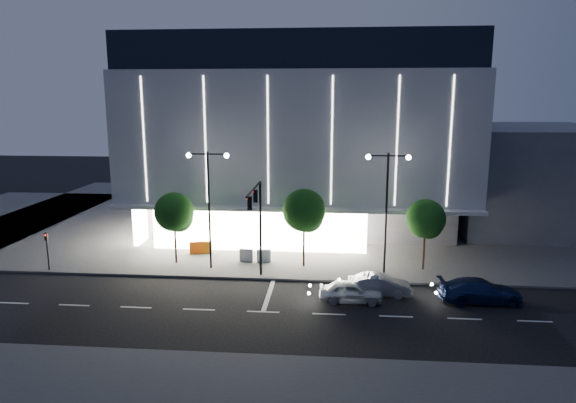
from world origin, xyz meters
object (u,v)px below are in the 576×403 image
at_px(barrier_b, 246,255).
at_px(street_lamp_east, 387,195).
at_px(tree_mid, 304,213).
at_px(car_second, 379,285).
at_px(ped_signal_far, 47,247).
at_px(traffic_mast, 257,214).
at_px(barrier_c, 205,247).
at_px(tree_left, 175,214).
at_px(barrier_a, 196,248).
at_px(street_lamp_west, 209,193).
at_px(car_lead, 351,291).
at_px(car_third, 480,291).
at_px(barrier_d, 264,256).
at_px(tree_right, 426,221).

bearing_deg(barrier_b, street_lamp_east, -1.59).
distance_m(tree_mid, car_second, 8.20).
height_order(ped_signal_far, barrier_b, ped_signal_far).
xyz_separation_m(traffic_mast, ped_signal_far, (-16.00, 1.16, -3.14)).
bearing_deg(barrier_c, tree_mid, -27.68).
bearing_deg(street_lamp_east, traffic_mast, -163.52).
xyz_separation_m(street_lamp_east, ped_signal_far, (-25.00, -1.50, -4.07)).
bearing_deg(tree_mid, tree_left, -180.00).
bearing_deg(traffic_mast, barrier_a, 134.80).
distance_m(street_lamp_west, car_lead, 12.84).
distance_m(tree_mid, car_third, 13.41).
distance_m(barrier_b, barrier_d, 1.40).
bearing_deg(barrier_c, barrier_b, -36.58).
bearing_deg(barrier_b, street_lamp_west, -136.43).
bearing_deg(barrier_d, car_second, -37.00).
height_order(ped_signal_far, tree_mid, tree_mid).
relative_size(ped_signal_far, tree_mid, 0.49).
bearing_deg(ped_signal_far, tree_mid, 7.55).
bearing_deg(tree_mid, traffic_mast, -129.42).
xyz_separation_m(barrier_b, barrier_c, (-3.76, 1.83, 0.00)).
bearing_deg(car_second, street_lamp_east, -7.35).
xyz_separation_m(ped_signal_far, tree_mid, (19.03, 2.52, 2.45)).
distance_m(tree_left, car_second, 16.44).
bearing_deg(barrier_b, barrier_a, 167.48).
relative_size(car_third, barrier_d, 4.72).
bearing_deg(car_lead, street_lamp_east, -25.15).
bearing_deg(barrier_c, ped_signal_far, -165.09).
distance_m(street_lamp_west, ped_signal_far, 12.76).
xyz_separation_m(tree_left, barrier_a, (0.93, 2.40, -3.38)).
bearing_deg(barrier_d, barrier_c, 157.97).
bearing_deg(tree_right, tree_mid, 180.00).
bearing_deg(ped_signal_far, barrier_d, 11.57).
height_order(street_lamp_east, barrier_a, street_lamp_east).
bearing_deg(car_lead, street_lamp_west, 63.01).
relative_size(tree_left, barrier_c, 5.20).
xyz_separation_m(street_lamp_east, barrier_c, (-14.32, 3.59, -5.31)).
bearing_deg(tree_right, street_lamp_west, -176.36).
distance_m(street_lamp_east, barrier_c, 15.68).
height_order(car_lead, car_second, car_lead).
height_order(traffic_mast, tree_right, traffic_mast).
xyz_separation_m(barrier_a, barrier_b, (4.48, -1.66, 0.00)).
xyz_separation_m(ped_signal_far, car_lead, (22.37, -3.93, -1.20)).
bearing_deg(barrier_b, tree_mid, -1.27).
relative_size(tree_left, car_lead, 1.41).
distance_m(street_lamp_west, tree_mid, 7.28).
bearing_deg(traffic_mast, ped_signal_far, 175.85).
bearing_deg(ped_signal_far, traffic_mast, -4.15).
bearing_deg(tree_left, barrier_a, 68.75).
distance_m(ped_signal_far, tree_right, 28.21).
relative_size(car_third, barrier_a, 4.72).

